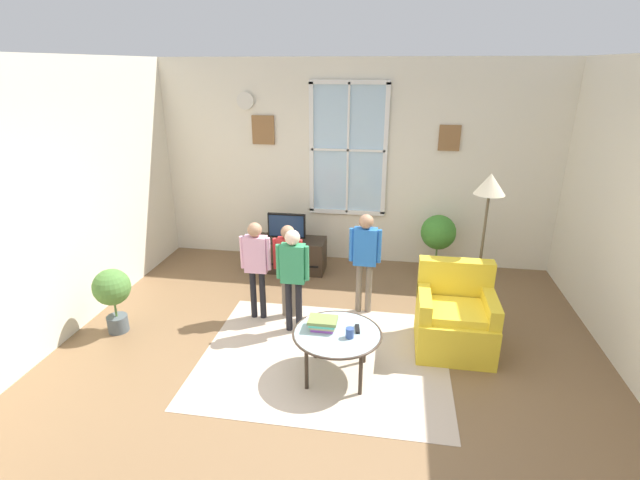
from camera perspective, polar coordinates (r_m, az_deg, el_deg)
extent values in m
cube|color=brown|center=(4.61, 0.24, -16.25)|extent=(6.17, 6.37, 0.02)
cube|color=silver|center=(6.75, 4.24, 9.20)|extent=(5.57, 0.12, 2.86)
cube|color=silver|center=(6.65, 3.45, 10.91)|extent=(1.03, 0.02, 1.80)
cube|color=white|center=(6.54, 3.60, 18.67)|extent=(1.09, 0.04, 0.06)
cube|color=white|center=(6.84, 3.27, 3.43)|extent=(1.09, 0.04, 0.06)
cube|color=white|center=(6.70, -1.04, 11.02)|extent=(0.06, 0.04, 1.80)
cube|color=white|center=(6.60, 7.97, 10.68)|extent=(0.06, 0.04, 1.80)
cube|color=white|center=(6.63, 3.43, 10.88)|extent=(0.03, 0.04, 1.80)
cube|color=white|center=(6.63, 3.43, 10.88)|extent=(1.03, 0.04, 0.03)
cube|color=olive|center=(6.83, -6.94, 13.18)|extent=(0.32, 0.03, 0.40)
cube|color=olive|center=(6.61, 15.50, 11.90)|extent=(0.28, 0.03, 0.34)
cylinder|color=silver|center=(6.85, -9.09, 16.42)|extent=(0.24, 0.04, 0.24)
cube|color=silver|center=(5.17, -32.69, 2.41)|extent=(0.12, 5.77, 2.86)
cube|color=#C6B29E|center=(4.84, 0.54, -14.01)|extent=(2.43, 2.01, 0.01)
cube|color=#2D2319|center=(6.65, -3.99, -1.74)|extent=(1.07, 0.43, 0.46)
cube|color=black|center=(6.48, -4.42, -3.05)|extent=(0.96, 0.02, 0.02)
cylinder|color=#4C4C4C|center=(6.56, -4.05, 0.33)|extent=(0.08, 0.08, 0.05)
cube|color=black|center=(6.50, -4.08, 1.78)|extent=(0.53, 0.05, 0.34)
cube|color=navy|center=(6.47, -4.14, 1.70)|extent=(0.49, 0.01, 0.30)
cube|color=yellow|center=(5.04, 16.01, -10.60)|extent=(0.76, 0.72, 0.42)
cube|color=yellow|center=(5.11, 16.15, -4.67)|extent=(0.76, 0.16, 0.45)
cube|color=yellow|center=(4.86, 12.60, -7.32)|extent=(0.12, 0.65, 0.20)
cube|color=yellow|center=(4.95, 20.07, -7.61)|extent=(0.12, 0.65, 0.20)
cube|color=yellow|center=(4.88, 16.36, -8.38)|extent=(0.61, 0.50, 0.08)
cylinder|color=#99B2B7|center=(4.36, 2.10, -11.32)|extent=(0.80, 0.80, 0.02)
torus|color=#3F3328|center=(4.36, 2.10, -11.32)|extent=(0.83, 0.83, 0.02)
cylinder|color=#33281E|center=(4.71, -0.53, -11.91)|extent=(0.04, 0.04, 0.44)
cylinder|color=#33281E|center=(4.67, 5.46, -12.37)|extent=(0.04, 0.04, 0.44)
cylinder|color=#33281E|center=(4.32, -1.66, -15.31)|extent=(0.04, 0.04, 0.44)
cylinder|color=#33281E|center=(4.27, 4.97, -15.87)|extent=(0.04, 0.04, 0.44)
cube|color=#A851C5|center=(4.41, 0.35, -10.60)|extent=(0.21, 0.16, 0.03)
cube|color=#C6B77F|center=(4.39, 0.35, -10.33)|extent=(0.24, 0.16, 0.02)
cube|color=#4DCBAD|center=(4.38, 0.35, -10.05)|extent=(0.24, 0.18, 0.03)
cube|color=olive|center=(4.37, 0.35, -9.74)|extent=(0.27, 0.19, 0.03)
cylinder|color=#334C8C|center=(4.27, 3.64, -11.23)|extent=(0.07, 0.07, 0.10)
cube|color=black|center=(4.40, 4.57, -10.75)|extent=(0.06, 0.14, 0.02)
cylinder|color=#726656|center=(5.52, 4.76, -5.81)|extent=(0.07, 0.07, 0.61)
cylinder|color=#726656|center=(5.52, 5.95, -5.89)|extent=(0.07, 0.07, 0.61)
cube|color=blue|center=(5.31, 5.54, -0.81)|extent=(0.26, 0.14, 0.43)
sphere|color=#A87A5B|center=(5.21, 5.65, 2.25)|extent=(0.17, 0.17, 0.17)
cylinder|color=blue|center=(5.29, 3.86, -0.57)|extent=(0.05, 0.05, 0.39)
cylinder|color=blue|center=(5.27, 7.20, -0.76)|extent=(0.05, 0.05, 0.39)
cylinder|color=black|center=(5.44, -8.12, -6.55)|extent=(0.07, 0.07, 0.58)
cylinder|color=black|center=(5.41, -7.00, -6.65)|extent=(0.07, 0.07, 0.58)
cube|color=#DB9EBC|center=(5.21, -7.81, -1.72)|extent=(0.25, 0.13, 0.41)
sphere|color=#A87A5B|center=(5.11, -7.97, 1.25)|extent=(0.16, 0.16, 0.16)
cylinder|color=#DB9EBC|center=(5.23, -9.44, -1.48)|extent=(0.05, 0.05, 0.37)
cylinder|color=#DB9EBC|center=(5.15, -6.31, -1.69)|extent=(0.05, 0.05, 0.37)
cylinder|color=#726656|center=(5.44, -4.32, -6.51)|extent=(0.07, 0.07, 0.56)
cylinder|color=#726656|center=(5.42, -3.23, -6.60)|extent=(0.07, 0.07, 0.56)
cube|color=red|center=(5.23, -3.90, -1.87)|extent=(0.24, 0.13, 0.40)
sphere|color=#A87A5B|center=(5.13, -3.97, 0.97)|extent=(0.15, 0.15, 0.15)
cylinder|color=red|center=(5.23, -5.47, -1.65)|extent=(0.05, 0.05, 0.36)
cylinder|color=red|center=(5.17, -2.42, -1.85)|extent=(0.05, 0.05, 0.36)
cylinder|color=black|center=(5.14, -3.81, -8.01)|extent=(0.07, 0.07, 0.59)
cylinder|color=black|center=(5.12, -2.59, -8.12)|extent=(0.07, 0.07, 0.59)
cube|color=#338C59|center=(4.91, -3.32, -2.87)|extent=(0.26, 0.13, 0.42)
sphere|color=beige|center=(4.80, -3.39, 0.31)|extent=(0.16, 0.16, 0.16)
cylinder|color=#338C59|center=(4.91, -5.08, -2.62)|extent=(0.05, 0.05, 0.38)
cylinder|color=#338C59|center=(4.85, -1.64, -2.86)|extent=(0.05, 0.05, 0.38)
cylinder|color=#9E6B4C|center=(6.74, 13.85, -3.26)|extent=(0.27, 0.27, 0.19)
cylinder|color=#4C7238|center=(6.67, 13.98, -1.75)|extent=(0.02, 0.02, 0.19)
sphere|color=#3E852D|center=(6.55, 14.23, 0.92)|extent=(0.47, 0.47, 0.47)
cylinder|color=#4C565B|center=(5.66, -23.40, -9.31)|extent=(0.22, 0.22, 0.18)
cylinder|color=#4C7238|center=(5.59, -23.65, -7.80)|extent=(0.02, 0.02, 0.16)
sphere|color=#4B7C36|center=(5.47, -24.05, -5.25)|extent=(0.39, 0.39, 0.39)
cylinder|color=black|center=(5.71, 18.10, -9.20)|extent=(0.26, 0.26, 0.03)
cylinder|color=brown|center=(5.40, 18.95, -2.36)|extent=(0.03, 0.03, 1.51)
cone|color=beige|center=(5.14, 20.05, 6.44)|extent=(0.32, 0.32, 0.22)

